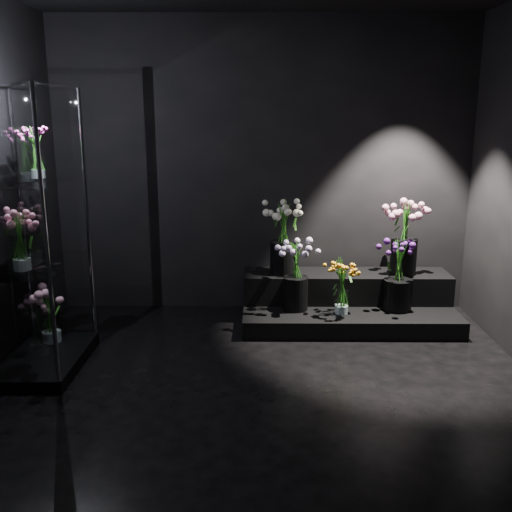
{
  "coord_description": "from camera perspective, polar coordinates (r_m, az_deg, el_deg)",
  "views": [
    {
      "loc": [
        -0.02,
        -3.52,
        1.9
      ],
      "look_at": [
        -0.06,
        1.2,
        0.73
      ],
      "focal_mm": 40.0,
      "sensor_mm": 36.0,
      "label": 1
    }
  ],
  "objects": [
    {
      "name": "bouquet_purple",
      "position": [
        5.31,
        14.09,
        -1.59
      ],
      "size": [
        0.41,
        0.41,
        0.65
      ],
      "rotation": [
        0.0,
        0.0,
        0.25
      ],
      "color": "black",
      "rests_on": "display_riser"
    },
    {
      "name": "wall_front",
      "position": [
        1.6,
        1.22,
        -4.3
      ],
      "size": [
        4.0,
        0.0,
        4.0
      ],
      "primitive_type": "plane",
      "rotation": [
        -1.57,
        0.0,
        0.0
      ],
      "color": "black",
      "rests_on": "floor"
    },
    {
      "name": "display_riser",
      "position": [
        5.47,
        9.09,
        -4.55
      ],
      "size": [
        1.95,
        0.87,
        0.43
      ],
      "color": "black",
      "rests_on": "floor"
    },
    {
      "name": "bouquet_cream_roses",
      "position": [
        5.33,
        2.78,
        2.57
      ],
      "size": [
        0.47,
        0.47,
        0.7
      ],
      "rotation": [
        0.0,
        0.0,
        0.14
      ],
      "color": "black",
      "rests_on": "display_riser"
    },
    {
      "name": "bouquet_case_magenta",
      "position": [
        4.56,
        -21.13,
        9.72
      ],
      "size": [
        0.27,
        0.27,
        0.38
      ],
      "rotation": [
        0.0,
        0.0,
        0.39
      ],
      "color": "white",
      "rests_on": "display_case"
    },
    {
      "name": "bouquet_lilac",
      "position": [
        5.15,
        4.03,
        -1.29
      ],
      "size": [
        0.43,
        0.43,
        0.65
      ],
      "rotation": [
        0.0,
        0.0,
        0.17
      ],
      "color": "black",
      "rests_on": "display_riser"
    },
    {
      "name": "wall_back",
      "position": [
        5.54,
        0.7,
        8.78
      ],
      "size": [
        4.0,
        0.0,
        4.0
      ],
      "primitive_type": "plane",
      "rotation": [
        1.57,
        0.0,
        0.0
      ],
      "color": "black",
      "rests_on": "floor"
    },
    {
      "name": "floor",
      "position": [
        4.0,
        0.75,
        -14.41
      ],
      "size": [
        4.0,
        4.0,
        0.0
      ],
      "primitive_type": "plane",
      "color": "black",
      "rests_on": "ground"
    },
    {
      "name": "bouquet_case_base_pink",
      "position": [
        4.92,
        -19.91,
        -5.54
      ],
      "size": [
        0.35,
        0.35,
        0.44
      ],
      "rotation": [
        0.0,
        0.0,
        0.14
      ],
      "color": "white",
      "rests_on": "display_case"
    },
    {
      "name": "bouquet_pink_roses",
      "position": [
        5.49,
        14.67,
        2.26
      ],
      "size": [
        0.47,
        0.47,
        0.69
      ],
      "rotation": [
        0.0,
        0.0,
        0.43
      ],
      "color": "black",
      "rests_on": "display_riser"
    },
    {
      "name": "bouquet_orange_bells",
      "position": [
        5.12,
        8.62,
        -2.96
      ],
      "size": [
        0.32,
        0.32,
        0.51
      ],
      "rotation": [
        0.0,
        0.0,
        0.33
      ],
      "color": "white",
      "rests_on": "display_riser"
    },
    {
      "name": "display_case",
      "position": [
        4.5,
        -21.37,
        2.12
      ],
      "size": [
        0.57,
        0.96,
        2.1
      ],
      "color": "black",
      "rests_on": "floor"
    },
    {
      "name": "bouquet_case_pink",
      "position": [
        4.35,
        -22.56,
        1.61
      ],
      "size": [
        0.35,
        0.35,
        0.43
      ],
      "rotation": [
        0.0,
        0.0,
        -0.19
      ],
      "color": "white",
      "rests_on": "display_case"
    }
  ]
}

